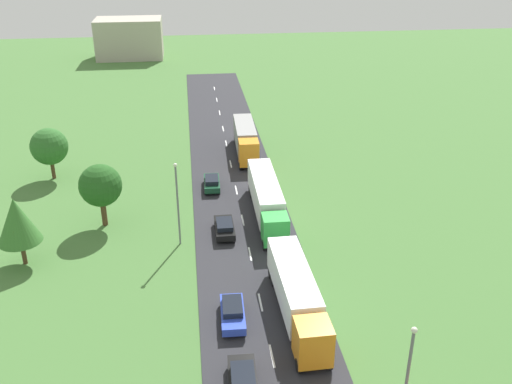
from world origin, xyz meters
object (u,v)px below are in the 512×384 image
car_second (233,312)px  tree_maple (17,221)px  truck_second (267,198)px  lamppost_lead (407,381)px  car_fourth (212,182)px  distant_building (130,38)px  tree_pine (49,147)px  truck_third (246,138)px  lamppost_second (178,200)px  car_third (224,227)px  truck_lead (297,294)px  car_lead (243,380)px  tree_oak (100,186)px

car_second → tree_maple: size_ratio=0.70×
truck_second → lamppost_lead: 29.58m
car_fourth → tree_maple: bearing=-141.8°
truck_second → distant_building: distant_building is taller
car_fourth → lamppost_lead: size_ratio=0.52×
car_second → tree_pine: size_ratio=0.72×
truck_third → lamppost_second: 24.22m
lamppost_lead → car_third: bearing=108.0°
lamppost_second → lamppost_lead: bearing=-62.6°
car_third → lamppost_second: bearing=-164.2°
car_third → tree_maple: (-18.25, -3.05, 3.58)m
truck_lead → car_lead: bearing=-124.2°
truck_second → tree_oak: bearing=179.4°
car_lead → tree_maple: size_ratio=0.69×
tree_pine → tree_maple: bearing=-86.5°
car_third → lamppost_lead: (8.42, -25.90, 3.87)m
car_fourth → truck_lead: bearing=-77.8°
car_third → lamppost_second: (-4.35, -1.23, 3.83)m
truck_third → tree_maple: size_ratio=1.82×
car_second → tree_oak: size_ratio=0.69×
truck_third → car_third: size_ratio=2.69×
car_second → lamppost_lead: (8.77, -12.35, 3.85)m
truck_second → distant_building: 83.52m
car_third → distant_building: size_ratio=0.30×
truck_third → tree_maple: 33.25m
car_lead → car_fourth: bearing=90.7°
tree_oak → tree_pine: 14.76m
truck_third → tree_oak: size_ratio=1.81×
truck_second → car_third: bearing=-144.3°
lamppost_lead → car_fourth: bearing=103.9°
truck_lead → lamppost_second: size_ratio=1.55×
truck_second → tree_maple: (-22.88, -6.37, 2.22)m
lamppost_lead → distant_building: distant_building is taller
car_second → lamppost_second: bearing=108.0°
lamppost_second → distant_building: bearing=97.3°
car_fourth → lamppost_lead: lamppost_lead is taller
truck_second → tree_maple: size_ratio=2.20×
car_third → distant_building: (-15.34, 84.39, 3.49)m
car_lead → tree_maple: bearing=135.4°
car_lead → truck_lead: bearing=55.8°
car_second → truck_lead: bearing=-0.3°
tree_oak → tree_pine: bearing=120.5°
truck_lead → tree_pine: bearing=128.9°
tree_pine → car_lead: bearing=-62.6°
tree_oak → truck_third: bearing=47.5°
truck_lead → lamppost_lead: size_ratio=1.54×
car_second → lamppost_lead: bearing=-54.6°
car_second → lamppost_second: size_ratio=0.54×
car_second → tree_pine: tree_pine is taller
truck_third → car_second: (-4.71, -34.79, -1.36)m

